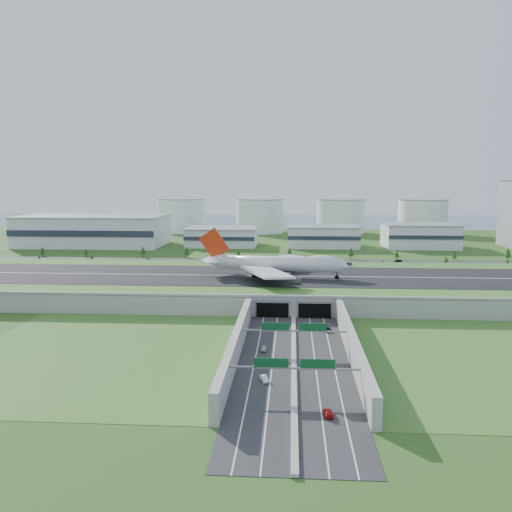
# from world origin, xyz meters

# --- Properties ---
(ground) EXTENTS (1200.00, 1200.00, 0.00)m
(ground) POSITION_xyz_m (0.00, 0.00, 0.00)
(ground) COLOR #2B5119
(ground) RESTS_ON ground
(airfield_deck) EXTENTS (520.00, 100.00, 9.20)m
(airfield_deck) POSITION_xyz_m (0.00, -0.09, 4.12)
(airfield_deck) COLOR gray
(airfield_deck) RESTS_ON ground
(underpass_road) EXTENTS (38.80, 120.40, 8.00)m
(underpass_road) POSITION_xyz_m (0.00, -99.42, 3.43)
(underpass_road) COLOR #28282B
(underpass_road) RESTS_ON ground
(sign_gantry_near) EXTENTS (38.70, 0.70, 9.80)m
(sign_gantry_near) POSITION_xyz_m (0.00, -95.04, 6.95)
(sign_gantry_near) COLOR gray
(sign_gantry_near) RESTS_ON ground
(sign_gantry_far) EXTENTS (38.70, 0.70, 9.80)m
(sign_gantry_far) POSITION_xyz_m (0.00, -130.04, 6.95)
(sign_gantry_far) COLOR gray
(sign_gantry_far) RESTS_ON ground
(north_expressway) EXTENTS (560.00, 36.00, 0.12)m
(north_expressway) POSITION_xyz_m (0.00, 95.00, 0.06)
(north_expressway) COLOR #28282B
(north_expressway) RESTS_ON ground
(tree_row) EXTENTS (497.12, 48.62, 8.27)m
(tree_row) POSITION_xyz_m (4.13, 95.23, 4.63)
(tree_row) COLOR #3D2819
(tree_row) RESTS_ON ground
(hangar_west) EXTENTS (120.00, 60.00, 25.00)m
(hangar_west) POSITION_xyz_m (-170.00, 185.00, 12.50)
(hangar_west) COLOR silver
(hangar_west) RESTS_ON ground
(hangar_mid_a) EXTENTS (58.00, 42.00, 15.00)m
(hangar_mid_a) POSITION_xyz_m (-60.00, 190.00, 7.50)
(hangar_mid_a) COLOR silver
(hangar_mid_a) RESTS_ON ground
(hangar_mid_b) EXTENTS (58.00, 42.00, 17.00)m
(hangar_mid_b) POSITION_xyz_m (25.00, 190.00, 8.50)
(hangar_mid_b) COLOR silver
(hangar_mid_b) RESTS_ON ground
(hangar_mid_c) EXTENTS (58.00, 42.00, 19.00)m
(hangar_mid_c) POSITION_xyz_m (105.00, 190.00, 9.50)
(hangar_mid_c) COLOR silver
(hangar_mid_c) RESTS_ON ground
(fuel_tank_a) EXTENTS (50.00, 50.00, 35.00)m
(fuel_tank_a) POSITION_xyz_m (-120.00, 310.00, 17.50)
(fuel_tank_a) COLOR white
(fuel_tank_a) RESTS_ON ground
(fuel_tank_b) EXTENTS (50.00, 50.00, 35.00)m
(fuel_tank_b) POSITION_xyz_m (-35.00, 310.00, 17.50)
(fuel_tank_b) COLOR white
(fuel_tank_b) RESTS_ON ground
(fuel_tank_c) EXTENTS (50.00, 50.00, 35.00)m
(fuel_tank_c) POSITION_xyz_m (50.00, 310.00, 17.50)
(fuel_tank_c) COLOR white
(fuel_tank_c) RESTS_ON ground
(fuel_tank_d) EXTENTS (50.00, 50.00, 35.00)m
(fuel_tank_d) POSITION_xyz_m (135.00, 310.00, 17.50)
(fuel_tank_d) COLOR white
(fuel_tank_d) RESTS_ON ground
(bay_water) EXTENTS (1200.00, 260.00, 0.06)m
(bay_water) POSITION_xyz_m (0.00, 480.00, 0.03)
(bay_water) COLOR #384E6A
(bay_water) RESTS_ON ground
(boeing_747) EXTENTS (77.98, 73.24, 24.19)m
(boeing_747) POSITION_xyz_m (-8.26, -2.15, 14.82)
(boeing_747) COLOR white
(boeing_747) RESTS_ON airfield_deck
(car_0) EXTENTS (2.10, 4.73, 1.58)m
(car_0) POSITION_xyz_m (-9.66, -94.17, 0.91)
(car_0) COLOR #B1B0B5
(car_0) RESTS_ON ground
(car_1) EXTENTS (3.13, 5.01, 1.56)m
(car_1) POSITION_xyz_m (-8.28, -121.18, 0.90)
(car_1) COLOR white
(car_1) RESTS_ON ground
(car_2) EXTENTS (4.56, 6.68, 1.70)m
(car_2) POSITION_xyz_m (11.86, -69.02, 0.97)
(car_2) COLOR #0B0C37
(car_2) RESTS_ON ground
(car_3) EXTENTS (2.65, 5.45, 1.53)m
(car_3) POSITION_xyz_m (8.02, -142.34, 0.88)
(car_3) COLOR #A60F11
(car_3) RESTS_ON ground
(car_4) EXTENTS (4.14, 1.82, 1.39)m
(car_4) POSITION_xyz_m (-161.28, 86.29, 0.81)
(car_4) COLOR #5E5E63
(car_4) RESTS_ON ground
(car_5) EXTENTS (5.40, 2.74, 1.70)m
(car_5) POSITION_xyz_m (71.47, 104.87, 0.97)
(car_5) COLOR black
(car_5) RESTS_ON ground
(car_6) EXTENTS (4.95, 2.44, 1.35)m
(car_6) POSITION_xyz_m (137.96, 85.26, 0.79)
(car_6) COLOR silver
(car_6) RESTS_ON ground
(car_7) EXTENTS (5.18, 2.86, 1.42)m
(car_7) POSITION_xyz_m (-41.37, 105.30, 0.83)
(car_7) COLOR silver
(car_7) RESTS_ON ground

